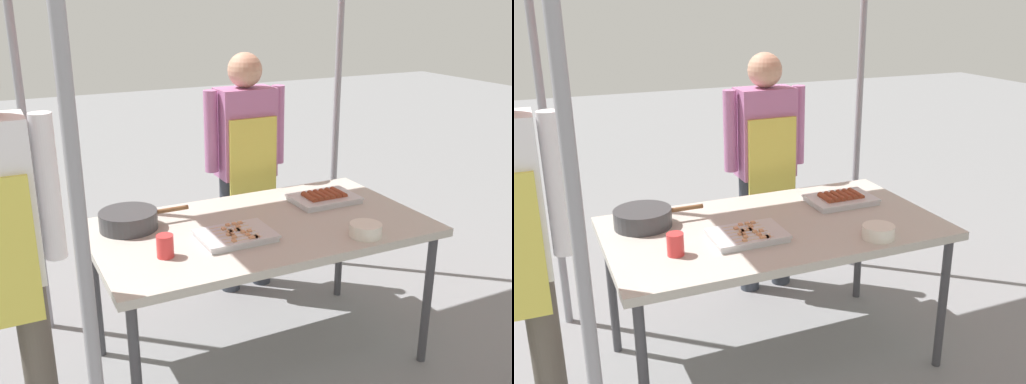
% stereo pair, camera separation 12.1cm
% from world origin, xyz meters
% --- Properties ---
extents(ground_plane, '(18.00, 18.00, 0.00)m').
position_xyz_m(ground_plane, '(0.00, 0.00, 0.00)').
color(ground_plane, slate).
extents(stall_table, '(1.60, 0.90, 0.75)m').
position_xyz_m(stall_table, '(0.00, 0.00, 0.70)').
color(stall_table, '#B7B2A8').
rests_on(stall_table, ground).
extents(tray_grilled_sausages, '(0.35, 0.24, 0.05)m').
position_xyz_m(tray_grilled_sausages, '(0.45, 0.14, 0.77)').
color(tray_grilled_sausages, silver).
rests_on(tray_grilled_sausages, stall_table).
extents(tray_meat_skewers, '(0.34, 0.24, 0.04)m').
position_xyz_m(tray_meat_skewers, '(-0.18, -0.11, 0.77)').
color(tray_meat_skewers, silver).
rests_on(tray_meat_skewers, stall_table).
extents(cooking_wok, '(0.43, 0.27, 0.09)m').
position_xyz_m(cooking_wok, '(-0.58, 0.23, 0.80)').
color(cooking_wok, '#38383A').
rests_on(cooking_wok, stall_table).
extents(condiment_bowl, '(0.15, 0.15, 0.06)m').
position_xyz_m(condiment_bowl, '(0.37, -0.34, 0.78)').
color(condiment_bowl, silver).
rests_on(condiment_bowl, stall_table).
extents(drink_cup_near_edge, '(0.07, 0.07, 0.10)m').
position_xyz_m(drink_cup_near_edge, '(-0.52, -0.15, 0.80)').
color(drink_cup_near_edge, red).
rests_on(drink_cup_near_edge, stall_table).
extents(vendor_woman, '(0.52, 0.22, 1.49)m').
position_xyz_m(vendor_woman, '(0.27, 0.75, 0.87)').
color(vendor_woman, '#333842').
rests_on(vendor_woman, ground).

